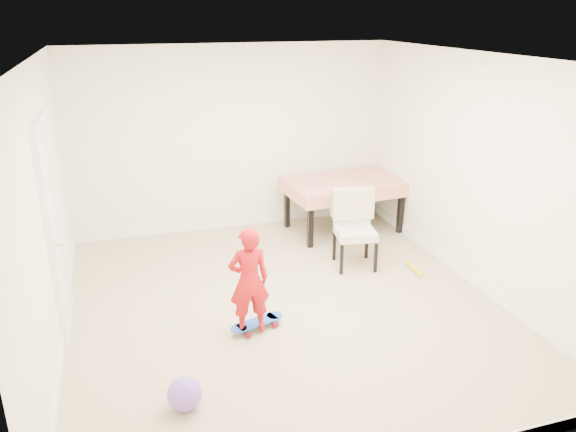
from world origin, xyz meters
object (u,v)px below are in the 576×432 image
object	(u,v)px
dining_table	(343,205)
skateboard	(257,325)
dining_chair	(355,230)
balloon	(184,394)
child	(249,284)

from	to	relation	value
dining_table	skateboard	bearing A→B (deg)	-134.48
dining_table	dining_chair	world-z (taller)	dining_chair
dining_chair	skateboard	distance (m)	1.92
dining_table	balloon	bearing A→B (deg)	-134.83
dining_chair	balloon	bearing A→B (deg)	-129.10
dining_table	skateboard	distance (m)	2.95
skateboard	child	distance (m)	0.51
dining_chair	balloon	world-z (taller)	dining_chair
dining_table	skateboard	xyz separation A→B (m)	(-1.86, -2.26, -0.33)
skateboard	child	xyz separation A→B (m)	(-0.08, -0.06, 0.50)
child	balloon	bearing A→B (deg)	50.99
skateboard	child	size ratio (longest dim) A/B	0.53
dining_table	child	size ratio (longest dim) A/B	1.47
child	dining_table	bearing A→B (deg)	-129.58
skateboard	balloon	world-z (taller)	balloon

